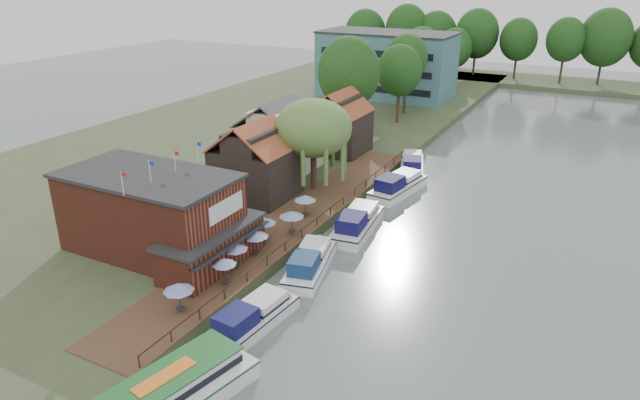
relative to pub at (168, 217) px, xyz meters
The scene contains 29 objects.
ground 14.79m from the pub, ahead, with size 260.00×260.00×0.00m, color #54615E.
land_bank 39.61m from the pub, 113.96° to the left, with size 50.00×140.00×1.00m, color #384728.
quay_deck 13.04m from the pub, 61.39° to the left, with size 6.00×50.00×0.10m, color #47301E.
quay_rail 14.76m from the pub, 52.89° to the left, with size 0.20×49.00×1.00m, color black, non-canonical shape.
pub is the anchor object (origin of this frame).
hotel_block 71.49m from the pub, 96.43° to the left, with size 25.40×12.40×12.30m, color #38666B, non-canonical shape.
cottage_a 15.05m from the pub, 93.81° to the left, with size 8.60×7.60×8.50m, color black, non-canonical shape.
cottage_b 25.33m from the pub, 99.09° to the left, with size 9.60×8.60×8.50m, color beige, non-canonical shape.
cottage_c 34.01m from the pub, 90.00° to the left, with size 7.60×7.60×8.50m, color black, non-canonical shape.
willow 20.36m from the pub, 80.07° to the left, with size 8.60×8.60×10.43m, color #476B2D, non-canonical shape.
umbrella_0 10.05m from the pub, 45.12° to the right, with size 2.28×2.28×2.38m, color navy, non-canonical shape.
umbrella_1 8.13m from the pub, 16.52° to the right, with size 1.99×1.99×2.38m, color navy, non-canonical shape.
umbrella_2 7.05m from the pub, ahead, with size 2.26×2.26×2.38m, color navy, non-canonical shape.
umbrella_3 7.86m from the pub, 24.78° to the left, with size 2.40×2.40×2.38m, color navy, non-canonical shape.
umbrella_4 8.69m from the pub, 44.36° to the left, with size 2.20×2.20×2.38m, color #1C489C, non-canonical shape.
umbrella_5 11.41m from the pub, 47.97° to the left, with size 2.39×2.39×2.38m, color navy, non-canonical shape.
umbrella_6 14.25m from the pub, 61.90° to the left, with size 2.24×2.24×2.38m, color #19468E, non-canonical shape.
cruiser_0 13.16m from the pub, 22.14° to the right, with size 3.10×9.60×2.31m, color silver, non-canonical shape.
cruiser_1 12.79m from the pub, 21.60° to the left, with size 3.17×9.82×2.38m, color white, non-canonical shape.
cruiser_2 18.49m from the pub, 49.65° to the left, with size 3.40×10.49×2.57m, color silver, non-canonical shape.
cruiser_3 28.30m from the pub, 65.32° to the left, with size 3.41×10.55×2.58m, color white, non-canonical shape.
cruiser_4 35.40m from the pub, 72.45° to the left, with size 3.22×9.97×2.42m, color silver, non-canonical shape.
swan 13.96m from the pub, 37.71° to the right, with size 0.44×0.44×0.44m, color white.
bank_tree_0 41.40m from the pub, 92.96° to the left, with size 8.98×8.98×14.72m, color #143811, non-canonical shape.
bank_tree_1 52.84m from the pub, 88.52° to the left, with size 7.09×7.09×12.50m, color #143811, non-canonical shape.
bank_tree_2 59.45m from the pub, 89.88° to the left, with size 6.99×6.99×13.44m, color #143811, non-canonical shape.
bank_tree_3 80.26m from the pub, 92.95° to the left, with size 7.89×7.89×12.62m, color #143811, non-canonical shape.
bank_tree_4 86.15m from the pub, 89.79° to the left, with size 6.03×6.03×10.72m, color #143811, non-canonical shape.
bank_tree_5 96.11m from the pub, 90.92° to the left, with size 7.69×7.69×11.15m, color #143811, non-canonical shape.
Camera 1 is at (18.53, -34.72, 24.71)m, focal length 32.00 mm.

